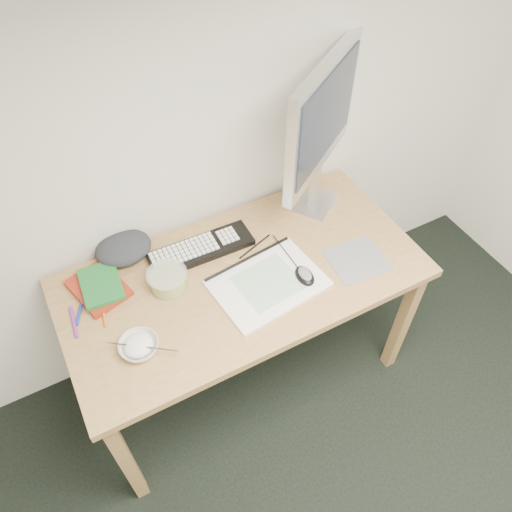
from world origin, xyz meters
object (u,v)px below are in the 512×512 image
Objects in this scene: rice_bowl at (139,347)px; desk at (243,288)px; sketchpad at (268,283)px; monitor at (322,122)px; keyboard at (201,249)px.

desk is at bearing 15.47° from rice_bowl.
rice_bowl reaches higher than sketchpad.
monitor is at bearing 31.39° from sketchpad.
rice_bowl is at bearing 166.82° from monitor.
monitor reaches higher than desk.
keyboard is (-0.15, 0.27, 0.01)m from sketchpad.
desk is 2.11× the size of monitor.
desk is 3.43× the size of sketchpad.
sketchpad reaches higher than desk.
monitor reaches higher than rice_bowl.
keyboard is 0.68m from monitor.
monitor is (0.46, 0.22, 0.50)m from desk.
monitor reaches higher than sketchpad.
sketchpad is at bearing -53.61° from desk.
desk is 10.33× the size of rice_bowl.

